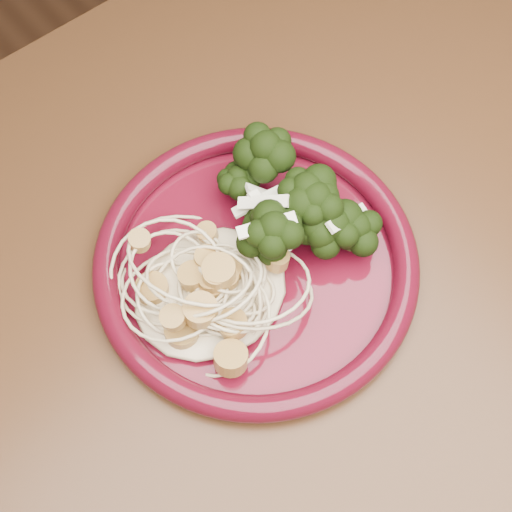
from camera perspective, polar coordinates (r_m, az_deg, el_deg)
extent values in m
plane|color=brown|center=(1.29, 4.22, -16.85)|extent=(3.50, 3.50, 0.00)
cube|color=#472814|center=(0.59, 8.83, -3.51)|extent=(1.20, 0.80, 0.04)
cylinder|color=#472814|center=(1.28, 13.48, 15.38)|extent=(0.06, 0.06, 0.71)
cylinder|color=#4D0917|center=(0.57, 0.00, -0.79)|extent=(0.27, 0.27, 0.01)
torus|color=#4D0B19|center=(0.57, 0.00, -0.41)|extent=(0.27, 0.27, 0.02)
ellipsoid|color=beige|center=(0.55, -3.70, -2.48)|extent=(0.13, 0.11, 0.03)
ellipsoid|color=black|center=(0.57, 4.38, 3.45)|extent=(0.10, 0.15, 0.05)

